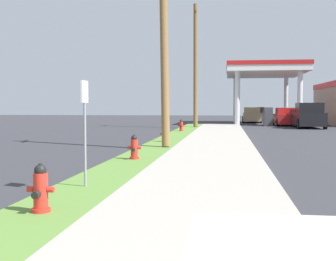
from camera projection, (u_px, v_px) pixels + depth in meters
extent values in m
cylinder|color=red|center=(41.00, 210.00, 6.83)|extent=(0.29, 0.29, 0.06)
cylinder|color=red|center=(41.00, 192.00, 6.81)|extent=(0.22, 0.22, 0.60)
sphere|color=black|center=(40.00, 170.00, 6.80)|extent=(0.19, 0.19, 0.19)
cylinder|color=black|center=(40.00, 165.00, 6.79)|extent=(0.06, 0.06, 0.05)
cylinder|color=red|center=(31.00, 189.00, 6.83)|extent=(0.10, 0.09, 0.09)
cylinder|color=red|center=(51.00, 190.00, 6.79)|extent=(0.10, 0.09, 0.09)
cylinder|color=black|center=(36.00, 195.00, 6.65)|extent=(0.11, 0.12, 0.11)
cylinder|color=red|center=(134.00, 158.00, 13.61)|extent=(0.29, 0.29, 0.06)
cylinder|color=red|center=(134.00, 149.00, 13.60)|extent=(0.22, 0.22, 0.60)
sphere|color=black|center=(134.00, 138.00, 13.58)|extent=(0.19, 0.19, 0.19)
cylinder|color=black|center=(134.00, 135.00, 13.57)|extent=(0.06, 0.06, 0.05)
cylinder|color=red|center=(129.00, 148.00, 13.62)|extent=(0.10, 0.09, 0.09)
cylinder|color=red|center=(139.00, 148.00, 13.57)|extent=(0.10, 0.09, 0.09)
cylinder|color=black|center=(133.00, 150.00, 13.43)|extent=(0.11, 0.12, 0.11)
cylinder|color=red|center=(165.00, 141.00, 20.33)|extent=(0.29, 0.29, 0.06)
cylinder|color=red|center=(165.00, 135.00, 20.32)|extent=(0.22, 0.22, 0.60)
sphere|color=black|center=(165.00, 127.00, 20.30)|extent=(0.19, 0.19, 0.19)
cylinder|color=black|center=(165.00, 126.00, 20.29)|extent=(0.06, 0.06, 0.05)
cylinder|color=red|center=(162.00, 134.00, 20.34)|extent=(0.10, 0.09, 0.09)
cylinder|color=red|center=(169.00, 134.00, 20.29)|extent=(0.10, 0.09, 0.09)
cylinder|color=black|center=(164.00, 135.00, 20.15)|extent=(0.11, 0.12, 0.11)
cylinder|color=red|center=(181.00, 130.00, 28.81)|extent=(0.29, 0.29, 0.06)
cylinder|color=red|center=(181.00, 126.00, 28.80)|extent=(0.22, 0.22, 0.60)
sphere|color=black|center=(181.00, 121.00, 28.78)|extent=(0.19, 0.19, 0.19)
cylinder|color=black|center=(181.00, 120.00, 28.77)|extent=(0.06, 0.06, 0.05)
cylinder|color=red|center=(179.00, 126.00, 28.82)|extent=(0.10, 0.09, 0.09)
cylinder|color=red|center=(184.00, 126.00, 28.77)|extent=(0.10, 0.09, 0.09)
cylinder|color=black|center=(181.00, 126.00, 28.63)|extent=(0.11, 0.12, 0.11)
cylinder|color=olive|center=(164.00, 39.00, 17.85)|extent=(0.66, 1.32, 8.54)
cylinder|color=brown|center=(196.00, 65.00, 34.39)|extent=(0.44, 1.22, 9.50)
cube|color=brown|center=(196.00, 12.00, 34.60)|extent=(0.26, 1.40, 0.12)
cylinder|color=gray|center=(85.00, 134.00, 8.95)|extent=(0.05, 0.05, 2.10)
cube|color=white|center=(84.00, 92.00, 8.90)|extent=(0.04, 0.36, 0.44)
cylinder|color=silver|center=(237.00, 99.00, 38.87)|extent=(0.44, 0.44, 4.72)
cylinder|color=silver|center=(300.00, 99.00, 38.18)|extent=(0.44, 0.44, 4.72)
cylinder|color=silver|center=(235.00, 100.00, 47.91)|extent=(0.44, 0.44, 4.72)
cylinder|color=silver|center=(286.00, 100.00, 47.22)|extent=(0.44, 0.44, 4.72)
cube|color=white|center=(264.00, 72.00, 42.90)|extent=(7.08, 10.93, 0.50)
cube|color=red|center=(264.00, 68.00, 42.87)|extent=(7.18, 11.03, 0.36)
cube|color=#47474C|center=(268.00, 117.00, 38.61)|extent=(0.70, 1.10, 1.60)
cube|color=#47474C|center=(260.00, 115.00, 47.65)|extent=(0.70, 1.10, 1.60)
cube|color=red|center=(329.00, 85.00, 42.19)|extent=(0.50, 12.78, 0.50)
cube|color=tan|center=(252.00, 117.00, 46.73)|extent=(1.93, 4.54, 0.85)
cube|color=tan|center=(252.00, 110.00, 46.47)|extent=(1.65, 2.06, 0.56)
cylinder|color=black|center=(243.00, 119.00, 48.55)|extent=(0.24, 0.61, 0.60)
cylinder|color=black|center=(259.00, 119.00, 48.29)|extent=(0.24, 0.61, 0.60)
cylinder|color=black|center=(244.00, 120.00, 45.20)|extent=(0.24, 0.61, 0.60)
cylinder|color=black|center=(261.00, 120.00, 44.93)|extent=(0.24, 0.61, 0.60)
cube|color=red|center=(286.00, 119.00, 39.47)|extent=(1.86, 4.51, 0.85)
cube|color=red|center=(286.00, 111.00, 39.20)|extent=(1.62, 2.04, 0.56)
cylinder|color=black|center=(273.00, 121.00, 41.27)|extent=(0.22, 0.60, 0.60)
cylinder|color=black|center=(293.00, 121.00, 41.06)|extent=(0.22, 0.60, 0.60)
cylinder|color=black|center=(278.00, 123.00, 37.90)|extent=(0.22, 0.60, 0.60)
cylinder|color=black|center=(299.00, 123.00, 37.69)|extent=(0.22, 0.60, 0.60)
cube|color=black|center=(307.00, 119.00, 35.34)|extent=(2.01, 5.40, 1.00)
cube|color=black|center=(309.00, 108.00, 34.33)|extent=(1.84, 2.06, 0.76)
cube|color=black|center=(305.00, 111.00, 36.48)|extent=(1.89, 2.92, 0.24)
cylinder|color=black|center=(325.00, 124.00, 33.11)|extent=(0.22, 0.76, 0.76)
cylinder|color=black|center=(299.00, 124.00, 33.36)|extent=(0.22, 0.76, 0.76)
cylinder|color=black|center=(314.00, 122.00, 37.36)|extent=(0.22, 0.76, 0.76)
cylinder|color=black|center=(291.00, 122.00, 37.62)|extent=(0.22, 0.76, 0.76)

